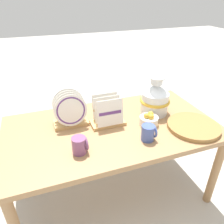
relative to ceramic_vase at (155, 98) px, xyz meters
name	(u,v)px	position (x,y,z in m)	size (l,w,h in m)	color
ground_plane	(112,190)	(-0.35, -0.07, -0.73)	(14.00, 14.00, 0.00)	#B2ADA3
display_table	(112,135)	(-0.35, -0.07, -0.19)	(1.40, 0.76, 0.61)	#9E754C
ceramic_vase	(155,98)	(0.00, 0.00, 0.00)	(0.22, 0.22, 0.29)	silver
dish_rack_round_plates	(70,112)	(-0.60, 0.04, -0.02)	(0.23, 0.14, 0.23)	tan
dish_rack_square_plates	(108,116)	(-0.37, -0.03, -0.06)	(0.23, 0.14, 0.20)	tan
wicker_charger_stack	(193,126)	(0.14, -0.27, -0.11)	(0.34, 0.34, 0.03)	olive
mug_cobalt_glaze	(149,133)	(-0.19, -0.28, -0.07)	(0.09, 0.08, 0.10)	#42569E
mug_plum_glaze	(80,145)	(-0.61, -0.26, -0.07)	(0.09, 0.08, 0.10)	#7A4770
fruit_bowl	(149,120)	(-0.11, -0.13, -0.08)	(0.12, 0.12, 0.09)	white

